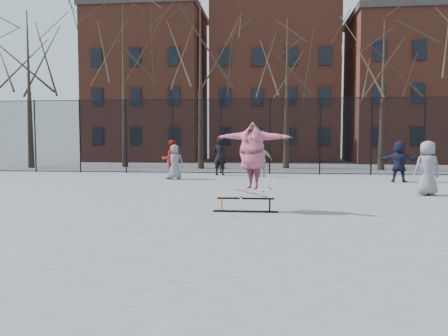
# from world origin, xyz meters

# --- Properties ---
(ground) EXTENTS (100.00, 100.00, 0.00)m
(ground) POSITION_xyz_m (0.00, 0.00, 0.00)
(ground) COLOR slate
(skate_rail) EXTENTS (1.69, 0.26, 0.37)m
(skate_rail) POSITION_xyz_m (0.60, 1.14, 0.15)
(skate_rail) COLOR black
(skate_rail) RESTS_ON ground
(skateboard) EXTENTS (0.93, 0.22, 0.11)m
(skateboard) POSITION_xyz_m (0.77, 1.14, 0.43)
(skateboard) COLOR #975E3C
(skateboard) RESTS_ON skate_rail
(skater) EXTENTS (2.17, 1.35, 1.72)m
(skater) POSITION_xyz_m (0.77, 1.14, 1.34)
(skater) COLOR #68378A
(skater) RESTS_ON skateboard
(bystander_grey) EXTENTS (0.87, 0.64, 1.61)m
(bystander_grey) POSITION_xyz_m (-3.15, 9.62, 0.80)
(bystander_grey) COLOR slate
(bystander_grey) RESTS_ON ground
(bystander_black) EXTENTS (0.77, 0.58, 1.91)m
(bystander_black) POSITION_xyz_m (-1.34, 12.00, 0.96)
(bystander_black) COLOR black
(bystander_black) RESTS_ON ground
(bystander_red) EXTENTS (1.09, 1.01, 1.81)m
(bystander_red) POSITION_xyz_m (-3.35, 9.80, 0.91)
(bystander_red) COLOR #A7190E
(bystander_red) RESTS_ON ground
(bystander_white) EXTENTS (1.01, 0.50, 1.66)m
(bystander_white) POSITION_xyz_m (0.82, 11.32, 0.83)
(bystander_white) COLOR #BAB6AD
(bystander_white) RESTS_ON ground
(bystander_navy) EXTENTS (1.75, 1.10, 1.80)m
(bystander_navy) POSITION_xyz_m (6.78, 9.41, 0.90)
(bystander_navy) COLOR #191C33
(bystander_navy) RESTS_ON ground
(bystander_extra) EXTENTS (0.98, 0.73, 1.82)m
(bystander_extra) POSITION_xyz_m (6.43, 5.00, 0.91)
(bystander_extra) COLOR slate
(bystander_extra) RESTS_ON ground
(fence) EXTENTS (34.03, 0.07, 4.00)m
(fence) POSITION_xyz_m (-0.01, 13.00, 2.05)
(fence) COLOR black
(fence) RESTS_ON ground
(tree_row) EXTENTS (33.66, 7.46, 10.67)m
(tree_row) POSITION_xyz_m (-0.25, 17.15, 7.36)
(tree_row) COLOR black
(tree_row) RESTS_ON ground
(rowhouses) EXTENTS (29.00, 7.00, 13.00)m
(rowhouses) POSITION_xyz_m (0.72, 26.00, 6.06)
(rowhouses) COLOR brown
(rowhouses) RESTS_ON ground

